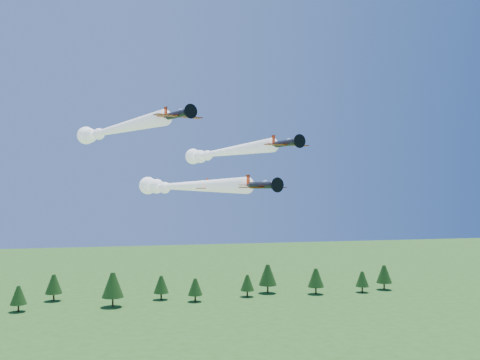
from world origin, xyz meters
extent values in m
cylinder|color=black|center=(1.89, -8.25, 40.06)|extent=(2.69, 5.49, 1.01)
cone|color=black|center=(2.90, -11.27, 40.06)|extent=(1.25, 1.18, 1.01)
cone|color=black|center=(3.09, -11.84, 40.06)|extent=(0.57, 0.57, 0.44)
cylinder|color=black|center=(3.14, -12.00, 40.06)|extent=(2.02, 0.71, 2.12)
cube|color=#C32D01|center=(2.01, -8.63, 39.74)|extent=(7.52, 3.67, 0.12)
cube|color=#C32D01|center=(0.75, -4.85, 40.11)|extent=(3.05, 1.74, 0.07)
cube|color=#C32D01|center=(0.71, -4.76, 40.92)|extent=(0.39, 0.94, 1.46)
ellipsoid|color=#8FADDD|center=(2.17, -9.11, 40.47)|extent=(1.07, 1.38, 0.63)
sphere|color=white|center=(-9.04, 24.37, 40.06)|extent=(2.30, 2.30, 2.30)
sphere|color=white|center=(-10.41, 28.44, 40.06)|extent=(3.00, 3.00, 3.00)
sphere|color=white|center=(-11.77, 32.52, 40.06)|extent=(3.70, 3.70, 3.70)
cylinder|color=black|center=(-9.76, -3.37, 50.60)|extent=(3.05, 5.52, 1.03)
cone|color=black|center=(-8.54, -6.37, 50.60)|extent=(1.30, 1.25, 1.03)
cone|color=black|center=(-8.30, -6.94, 50.60)|extent=(0.59, 0.60, 0.45)
cylinder|color=black|center=(-8.24, -7.10, 50.60)|extent=(2.01, 0.86, 2.16)
cube|color=#C32D01|center=(-9.61, -3.75, 50.27)|extent=(7.56, 4.17, 0.12)
cube|color=#C32D01|center=(-11.15, 0.00, 50.65)|extent=(3.09, 1.94, 0.07)
cube|color=#C32D01|center=(-11.19, 0.10, 51.47)|extent=(0.46, 0.94, 1.49)
ellipsoid|color=#8FADDD|center=(-9.41, -4.23, 51.01)|extent=(1.15, 1.42, 0.64)
sphere|color=white|center=(-22.17, 26.91, 50.60)|extent=(2.30, 2.30, 2.30)
sphere|color=white|center=(-23.71, 30.66, 50.60)|extent=(3.00, 3.00, 3.00)
sphere|color=white|center=(-25.24, 34.40, 50.60)|extent=(3.70, 3.70, 3.70)
cylinder|color=black|center=(9.58, 4.36, 47.37)|extent=(2.56, 6.04, 1.10)
cone|color=black|center=(10.45, 1.00, 47.37)|extent=(1.32, 1.24, 1.10)
cone|color=black|center=(10.62, 0.36, 47.37)|extent=(0.59, 0.60, 0.48)
cylinder|color=black|center=(10.66, 0.18, 47.37)|extent=(2.25, 0.62, 2.31)
cube|color=#C32D01|center=(9.69, 3.93, 47.02)|extent=(8.27, 3.48, 0.13)
cube|color=#C32D01|center=(8.60, 8.15, 47.43)|extent=(3.33, 1.71, 0.08)
cube|color=#C32D01|center=(8.57, 8.25, 48.31)|extent=(0.36, 1.04, 1.60)
ellipsoid|color=#8FADDD|center=(9.83, 3.40, 47.81)|extent=(1.10, 1.48, 0.69)
sphere|color=white|center=(1.27, 36.52, 47.37)|extent=(2.30, 2.30, 2.30)
sphere|color=white|center=(0.25, 40.46, 47.37)|extent=(3.00, 3.00, 3.00)
sphere|color=white|center=(-0.77, 44.41, 47.37)|extent=(3.70, 3.70, 3.70)
cylinder|color=black|center=(-2.04, 7.49, 39.95)|extent=(2.12, 5.15, 0.94)
cone|color=black|center=(-1.33, 4.62, 39.95)|extent=(1.11, 1.04, 0.94)
cone|color=black|center=(-1.20, 4.07, 39.95)|extent=(0.50, 0.51, 0.41)
cylinder|color=black|center=(-1.16, 3.91, 39.95)|extent=(1.92, 0.51, 1.97)
cube|color=#C32D01|center=(-1.95, 7.12, 39.65)|extent=(7.05, 2.89, 0.11)
cube|color=#C32D01|center=(-2.83, 10.73, 40.00)|extent=(2.83, 1.42, 0.07)
cube|color=#C32D01|center=(-2.86, 10.82, 40.75)|extent=(0.29, 0.89, 1.36)
ellipsoid|color=#8FADDD|center=(-1.84, 6.67, 40.33)|extent=(0.93, 1.26, 0.59)
cylinder|color=#382314|center=(28.53, 109.18, 1.13)|extent=(0.60, 0.60, 2.25)
cone|color=#1A3810|center=(28.53, 109.18, 5.15)|extent=(5.15, 5.15, 5.79)
cylinder|color=#382314|center=(84.47, 110.52, 1.34)|extent=(0.60, 0.60, 2.69)
cone|color=#1A3810|center=(84.47, 110.52, 6.14)|extent=(6.14, 6.14, 6.90)
cylinder|color=#382314|center=(-49.34, 102.30, 1.16)|extent=(0.60, 0.60, 2.33)
cone|color=#1A3810|center=(-49.34, 102.30, 5.32)|extent=(5.32, 5.32, 5.98)
cylinder|color=#382314|center=(73.61, 107.45, 1.12)|extent=(0.60, 0.60, 2.25)
cone|color=#1A3810|center=(73.61, 107.45, 5.13)|extent=(5.13, 5.13, 5.77)
cylinder|color=#382314|center=(8.59, 104.92, 1.14)|extent=(0.60, 0.60, 2.28)
cone|color=#1A3810|center=(8.59, 104.92, 5.21)|extent=(5.21, 5.21, 5.86)
cylinder|color=#382314|center=(37.77, 114.16, 1.52)|extent=(0.60, 0.60, 3.04)
cone|color=#1A3810|center=(37.77, 114.16, 6.95)|extent=(6.95, 6.95, 7.81)
cylinder|color=#382314|center=(54.97, 108.16, 1.35)|extent=(0.60, 0.60, 2.70)
cone|color=#1A3810|center=(54.97, 108.16, 6.17)|extent=(6.17, 6.17, 6.94)
cylinder|color=#382314|center=(-19.68, 102.79, 1.61)|extent=(0.60, 0.60, 3.22)
cone|color=#1A3810|center=(-19.68, 102.79, 7.35)|extent=(7.35, 7.35, 8.27)
cylinder|color=#382314|center=(-40.15, 117.25, 1.31)|extent=(0.60, 0.60, 2.62)
cone|color=#1A3810|center=(-40.15, 117.25, 6.00)|extent=(6.00, 6.00, 6.75)
cylinder|color=#382314|center=(-2.85, 110.98, 1.20)|extent=(0.60, 0.60, 2.40)
cone|color=#1A3810|center=(-2.85, 110.98, 5.48)|extent=(5.48, 5.48, 6.16)
camera|label=1|loc=(-18.43, -82.57, 39.38)|focal=40.00mm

